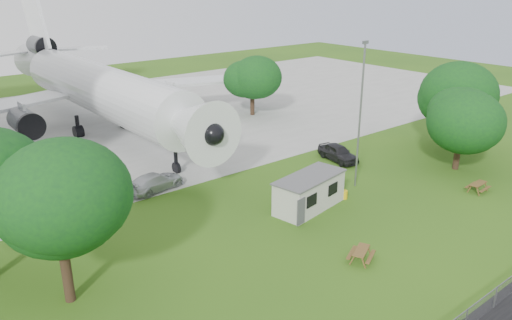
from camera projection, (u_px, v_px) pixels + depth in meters
ground at (346, 245)px, 33.10m from camera, size 160.00×160.00×0.00m
concrete_apron at (109, 123)px, 60.79m from camera, size 120.00×46.00×0.03m
airliner at (95, 85)px, 56.24m from camera, size 46.36×47.73×17.69m
site_cabin at (309, 192)px, 37.99m from camera, size 6.93×3.71×2.62m
picnic_west at (361, 260)px, 31.23m from camera, size 2.27×2.13×0.76m
picnic_east at (477, 192)px, 41.33m from camera, size 1.90×1.62×0.76m
fence at (484, 315)px, 26.18m from camera, size 58.00×0.04×1.30m
lamp_mast at (360, 118)px, 40.43m from camera, size 0.16×0.16×12.00m
tree_west_small at (57, 205)px, 25.42m from camera, size 6.98×6.98×9.23m
tree_east_front at (463, 116)px, 44.56m from camera, size 6.79×6.79×8.45m
tree_east_back at (459, 97)px, 50.31m from camera, size 7.59×7.59×9.15m
tree_far_apron at (252, 76)px, 62.90m from camera, size 6.63×6.63×8.34m
car_ne_hatch at (338, 153)px, 48.09m from camera, size 2.61×4.93×1.60m
car_apron_van at (155, 182)px, 41.36m from camera, size 5.37×2.90×1.48m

